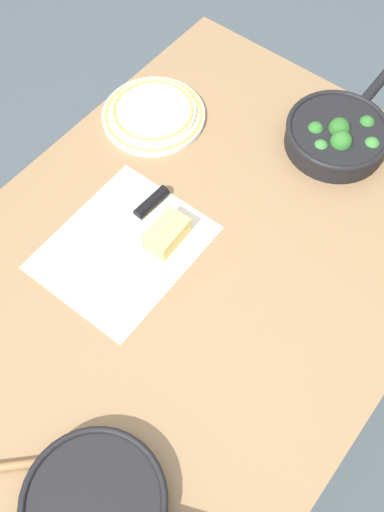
{
  "coord_description": "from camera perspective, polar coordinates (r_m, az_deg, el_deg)",
  "views": [
    {
      "loc": [
        0.42,
        0.34,
        1.71
      ],
      "look_at": [
        0.0,
        0.0,
        0.75
      ],
      "focal_mm": 40.0,
      "sensor_mm": 36.0,
      "label": 1
    }
  ],
  "objects": [
    {
      "name": "cheese_block",
      "position": [
        1.12,
        -2.58,
        2.22
      ],
      "size": [
        0.09,
        0.06,
        0.04
      ],
      "color": "#EACC66",
      "rests_on": "dining_table_red"
    },
    {
      "name": "dinner_plate_stack",
      "position": [
        1.33,
        -3.88,
        14.05
      ],
      "size": [
        0.23,
        0.23,
        0.03
      ],
      "color": "white",
      "rests_on": "dining_table_red"
    },
    {
      "name": "skillet_broccoli",
      "position": [
        1.3,
        14.39,
        11.76
      ],
      "size": [
        0.37,
        0.23,
        0.07
      ],
      "rotation": [
        0.0,
        0.0,
        3.16
      ],
      "color": "black",
      "rests_on": "dining_table_red"
    },
    {
      "name": "wooden_spoon",
      "position": [
        1.02,
        -16.32,
        -19.34
      ],
      "size": [
        0.3,
        0.3,
        0.02
      ],
      "rotation": [
        0.0,
        0.0,
        2.36
      ],
      "color": "#996B42",
      "rests_on": "dining_table_red"
    },
    {
      "name": "skillet_eggs",
      "position": [
        0.97,
        -9.51,
        -23.29
      ],
      "size": [
        0.23,
        0.33,
        0.04
      ],
      "rotation": [
        0.0,
        0.0,
        1.97
      ],
      "color": "black",
      "rests_on": "dining_table_red"
    },
    {
      "name": "dining_table_red",
      "position": [
        1.19,
        0.0,
        -2.49
      ],
      "size": [
        1.17,
        0.85,
        0.73
      ],
      "color": "olive",
      "rests_on": "ground_plane"
    },
    {
      "name": "ground_plane",
      "position": [
        1.79,
        0.0,
        -11.94
      ],
      "size": [
        14.0,
        14.0,
        0.0
      ],
      "primitive_type": "plane",
      "color": "#424C51"
    },
    {
      "name": "parchment_sheet",
      "position": [
        1.14,
        -6.87,
        0.88
      ],
      "size": [
        0.32,
        0.27,
        0.0
      ],
      "color": "silver",
      "rests_on": "dining_table_red"
    },
    {
      "name": "grater_knife",
      "position": [
        1.16,
        -6.2,
        3.35
      ],
      "size": [
        0.3,
        0.04,
        0.02
      ],
      "rotation": [
        0.0,
        0.0,
        6.23
      ],
      "color": "silver",
      "rests_on": "dining_table_red"
    }
  ]
}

